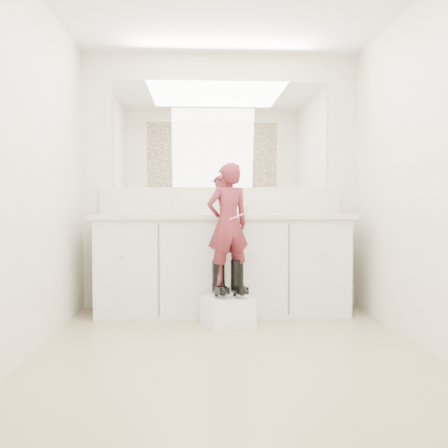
{
  "coord_description": "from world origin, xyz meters",
  "views": [
    {
      "loc": [
        -0.22,
        -3.23,
        0.96
      ],
      "look_at": [
        -0.01,
        0.89,
        0.81
      ],
      "focal_mm": 40.0,
      "sensor_mm": 36.0,
      "label": 1
    }
  ],
  "objects": [
    {
      "name": "soap_bottle",
      "position": [
        -0.39,
        1.21,
        0.99
      ],
      "size": [
        0.11,
        0.11,
        0.2
      ],
      "primitive_type": "imported",
      "rotation": [
        0.0,
        0.0,
        -0.28
      ],
      "color": "silver",
      "rests_on": "countertop"
    },
    {
      "name": "boot_right",
      "position": [
        0.09,
        0.75,
        0.38
      ],
      "size": [
        0.17,
        0.23,
        0.3
      ],
      "primitive_type": null,
      "rotation": [
        0.0,
        0.0,
        0.36
      ],
      "color": "black",
      "rests_on": "step_stool"
    },
    {
      "name": "toddler",
      "position": [
        0.02,
        0.75,
        0.82
      ],
      "size": [
        0.42,
        0.34,
        0.98
      ],
      "primitive_type": "imported",
      "rotation": [
        0.0,
        0.0,
        3.5
      ],
      "color": "#9B2F36",
      "rests_on": "step_stool"
    },
    {
      "name": "vanity_cabinet",
      "position": [
        0.0,
        1.23,
        0.42
      ],
      "size": [
        2.2,
        0.55,
        0.85
      ],
      "primitive_type": "cube",
      "color": "silver",
      "rests_on": "floor"
    },
    {
      "name": "wall_back",
      "position": [
        0.0,
        1.5,
        1.2
      ],
      "size": [
        2.6,
        0.0,
        2.6
      ],
      "primitive_type": "plane",
      "rotation": [
        1.57,
        0.0,
        0.0
      ],
      "color": "beige",
      "rests_on": "floor"
    },
    {
      "name": "mirror",
      "position": [
        0.0,
        1.49,
        1.64
      ],
      "size": [
        2.0,
        0.02,
        1.0
      ],
      "primitive_type": "cube",
      "color": "white",
      "rests_on": "wall_back"
    },
    {
      "name": "toothbrush",
      "position": [
        0.09,
        0.68,
        0.88
      ],
      "size": [
        0.13,
        0.06,
        0.06
      ],
      "primitive_type": "cylinder",
      "rotation": [
        0.0,
        1.22,
        0.36
      ],
      "color": "pink",
      "rests_on": "toddler"
    },
    {
      "name": "cup",
      "position": [
        0.21,
        1.29,
        0.93
      ],
      "size": [
        0.1,
        0.1,
        0.08
      ],
      "primitive_type": "imported",
      "rotation": [
        0.0,
        0.0,
        0.14
      ],
      "color": "beige",
      "rests_on": "countertop"
    },
    {
      "name": "faucet",
      "position": [
        0.0,
        1.38,
        0.94
      ],
      "size": [
        0.08,
        0.08,
        0.1
      ],
      "primitive_type": "cylinder",
      "color": "silver",
      "rests_on": "countertop"
    },
    {
      "name": "countertop",
      "position": [
        0.0,
        1.21,
        0.87
      ],
      "size": [
        2.28,
        0.58,
        0.04
      ],
      "primitive_type": "cube",
      "color": "beige",
      "rests_on": "vanity_cabinet"
    },
    {
      "name": "floor",
      "position": [
        0.0,
        0.0,
        0.0
      ],
      "size": [
        3.0,
        3.0,
        0.0
      ],
      "primitive_type": "plane",
      "color": "#8E805D",
      "rests_on": "ground"
    },
    {
      "name": "boot_left",
      "position": [
        -0.06,
        0.75,
        0.38
      ],
      "size": [
        0.17,
        0.23,
        0.3
      ],
      "primitive_type": null,
      "rotation": [
        0.0,
        0.0,
        0.36
      ],
      "color": "black",
      "rests_on": "step_stool"
    },
    {
      "name": "wall_right",
      "position": [
        1.3,
        0.0,
        1.2
      ],
      "size": [
        0.0,
        3.0,
        3.0
      ],
      "primitive_type": "plane",
      "rotation": [
        1.57,
        0.0,
        -1.57
      ],
      "color": "beige",
      "rests_on": "floor"
    },
    {
      "name": "wall_left",
      "position": [
        -1.3,
        0.0,
        1.2
      ],
      "size": [
        0.0,
        3.0,
        3.0
      ],
      "primitive_type": "plane",
      "rotation": [
        1.57,
        0.0,
        1.57
      ],
      "color": "beige",
      "rests_on": "floor"
    },
    {
      "name": "wall_front",
      "position": [
        0.0,
        -1.5,
        1.2
      ],
      "size": [
        2.6,
        0.0,
        2.6
      ],
      "primitive_type": "plane",
      "rotation": [
        -1.57,
        0.0,
        0.0
      ],
      "color": "beige",
      "rests_on": "floor"
    },
    {
      "name": "step_stool",
      "position": [
        0.02,
        0.74,
        0.12
      ],
      "size": [
        0.45,
        0.41,
        0.23
      ],
      "primitive_type": "cube",
      "rotation": [
        0.0,
        0.0,
        0.36
      ],
      "color": "white",
      "rests_on": "floor"
    },
    {
      "name": "backsplash",
      "position": [
        0.0,
        1.49,
        1.02
      ],
      "size": [
        2.28,
        0.03,
        0.25
      ],
      "primitive_type": "cube",
      "color": "beige",
      "rests_on": "countertop"
    },
    {
      "name": "dot_panel",
      "position": [
        0.0,
        -1.49,
        1.65
      ],
      "size": [
        2.0,
        0.01,
        1.2
      ],
      "primitive_type": "cube",
      "color": "#472819",
      "rests_on": "wall_front"
    }
  ]
}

